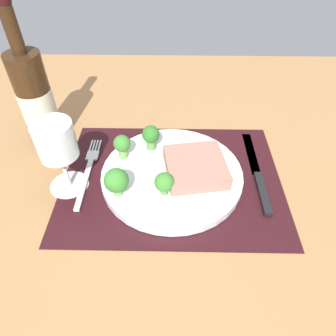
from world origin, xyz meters
The scene contains 12 objects.
ground_plane centered at (0.00, 0.00, -1.50)cm, with size 140.00×110.00×3.00cm, color #996D42.
placemat centered at (0.00, 0.00, 0.15)cm, with size 41.31×31.50×0.30cm, color black.
plate centered at (0.00, 0.00, 1.10)cm, with size 26.57×26.57×1.60cm, color silver.
steak centered at (4.36, 0.16, 3.28)cm, with size 10.68×10.84×2.77cm, color #9E6B5B.
broccoli_near_steak centered at (-9.34, -5.50, 5.03)cm, with size 4.27×4.27×5.38cm.
broccoli_near_fork centered at (-4.25, 6.87, 5.03)cm, with size 3.48×3.48×5.24cm.
broccoli_front_edge centered at (-1.28, -5.22, 4.47)cm, with size 3.43×3.43×4.40cm.
broccoli_center centered at (-9.60, 4.16, 4.89)cm, with size 3.31×3.31×4.98cm.
fork centered at (-16.35, 1.42, 0.55)cm, with size 2.40×19.20×0.50cm.
knife centered at (16.48, 0.53, 0.60)cm, with size 1.80×23.00×0.80cm.
wine_bottle centered at (-26.98, 11.41, 10.26)cm, with size 6.69×6.69×29.23cm.
wine_glass centered at (-19.19, -2.02, 9.78)cm, with size 7.14×7.14×14.03cm.
Camera 1 is at (0.42, -41.20, 42.69)cm, focal length 33.02 mm.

